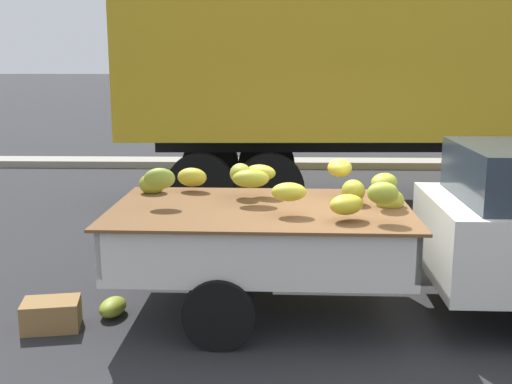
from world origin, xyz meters
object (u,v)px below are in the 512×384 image
Objects in this scene: produce_crate at (51,315)px; pickup_truck at (470,229)px; fallen_banana_bunch_near_tailgate at (113,307)px; semi_trailer at (478,57)px.

pickup_truck is at bearing 6.25° from produce_crate.
produce_crate is (-0.50, -0.32, 0.05)m from fallen_banana_bunch_near_tailgate.
fallen_banana_bunch_near_tailgate is at bearing -136.49° from semi_trailer.
produce_crate is at bearing -172.74° from pickup_truck.
fallen_banana_bunch_near_tailgate is (-5.01, -5.09, -2.45)m from semi_trailer.
semi_trailer is 31.17× the size of fallen_banana_bunch_near_tailgate.
semi_trailer is 8.09m from produce_crate.
pickup_truck is 9.93× the size of produce_crate.
produce_crate is at bearing -137.47° from semi_trailer.
semi_trailer is at bearing 44.46° from produce_crate.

